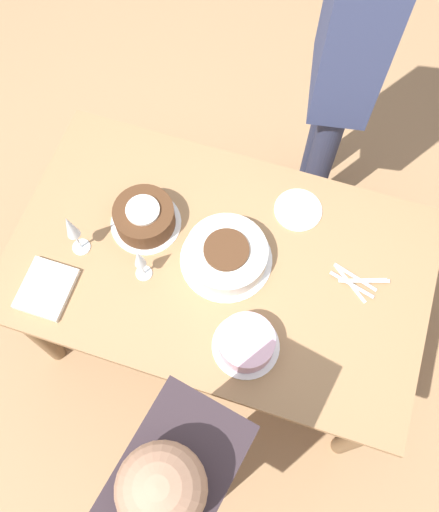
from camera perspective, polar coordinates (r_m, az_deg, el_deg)
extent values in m
plane|color=#A87F56|center=(2.74, 0.00, -6.61)|extent=(12.00, 12.00, 0.00)
cube|color=#9E754C|center=(2.04, 0.00, -0.71)|extent=(1.49, 0.90, 0.03)
cylinder|color=brown|center=(2.56, 17.14, -0.81)|extent=(0.07, 0.07, 0.73)
cylinder|color=brown|center=(2.68, -11.36, 7.40)|extent=(0.07, 0.07, 0.73)
cylinder|color=brown|center=(2.33, 13.57, -17.24)|extent=(0.07, 0.07, 0.73)
cylinder|color=brown|center=(2.47, -17.94, -7.23)|extent=(0.07, 0.07, 0.73)
cylinder|color=white|center=(2.02, 0.67, -0.33)|extent=(0.33, 0.33, 0.01)
cylinder|color=silver|center=(1.98, 0.69, 0.13)|extent=(0.29, 0.29, 0.08)
cylinder|color=#4C2D19|center=(1.94, 0.70, 0.64)|extent=(0.16, 0.16, 0.01)
cylinder|color=white|center=(2.10, -7.36, 3.31)|extent=(0.26, 0.26, 0.01)
cylinder|color=#4C2D19|center=(2.06, -7.52, 3.91)|extent=(0.22, 0.22, 0.09)
cylinder|color=silver|center=(2.01, -7.70, 4.57)|extent=(0.12, 0.12, 0.01)
cylinder|color=white|center=(1.93, 2.64, -8.97)|extent=(0.23, 0.23, 0.01)
cylinder|color=#E5B2C6|center=(1.88, 2.70, -8.64)|extent=(0.19, 0.19, 0.08)
cylinder|color=silver|center=(2.02, -7.56, -1.73)|extent=(0.06, 0.06, 0.00)
cylinder|color=silver|center=(1.98, -7.73, -1.22)|extent=(0.01, 0.01, 0.09)
cone|color=silver|center=(1.89, -8.08, -0.18)|extent=(0.04, 0.04, 0.09)
cylinder|color=silver|center=(2.10, -13.64, 0.87)|extent=(0.06, 0.06, 0.00)
cylinder|color=silver|center=(2.05, -13.99, 1.52)|extent=(0.01, 0.01, 0.11)
cone|color=silver|center=(1.95, -14.73, 2.90)|extent=(0.05, 0.05, 0.12)
cylinder|color=white|center=(2.13, 7.86, 4.58)|extent=(0.18, 0.18, 0.01)
cube|color=silver|center=(2.04, 12.90, -2.68)|extent=(0.14, 0.12, 0.00)
cube|color=silver|center=(2.05, 14.12, -2.37)|extent=(0.16, 0.07, 0.00)
cube|color=silver|center=(2.05, 13.42, -2.08)|extent=(0.17, 0.06, 0.00)
cube|color=silver|center=(2.05, 14.38, -2.43)|extent=(0.17, 0.06, 0.00)
cube|color=silver|center=(2.03, 13.09, -2.82)|extent=(0.17, 0.06, 0.00)
cube|color=silver|center=(2.06, -16.93, -3.15)|extent=(0.17, 0.20, 0.02)
cylinder|color=#2D334C|center=(2.76, 10.25, 12.59)|extent=(0.11, 0.11, 0.85)
cylinder|color=#2D334C|center=(2.63, 9.90, 8.75)|extent=(0.11, 0.11, 0.85)
cube|color=#38426B|center=(2.11, 13.77, 22.42)|extent=(0.28, 0.43, 0.71)
cylinder|color=#4C4238|center=(2.25, -1.48, -20.13)|extent=(0.11, 0.11, 0.76)
cube|color=#2D2328|center=(1.55, -4.33, -22.37)|extent=(0.29, 0.44, 0.64)
sphere|color=#997056|center=(1.15, -5.85, -22.15)|extent=(0.18, 0.18, 0.18)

